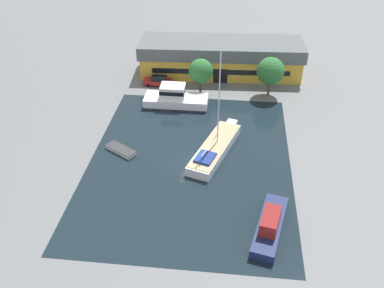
{
  "coord_description": "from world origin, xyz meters",
  "views": [
    {
      "loc": [
        4.97,
        -43.31,
        32.54
      ],
      "look_at": [
        0.0,
        2.56,
        1.0
      ],
      "focal_mm": 40.0,
      "sensor_mm": 36.0,
      "label": 1
    }
  ],
  "objects_px": {
    "quay_tree_by_water": "(271,71)",
    "cabin_boat": "(270,225)",
    "quay_tree_near_building": "(201,71)",
    "sailboat_moored": "(215,148)",
    "motor_cruiser": "(175,98)",
    "small_dinghy": "(121,150)",
    "warehouse_building": "(221,57)",
    "parked_car": "(158,81)"
  },
  "relations": [
    {
      "from": "sailboat_moored",
      "to": "motor_cruiser",
      "type": "bearing_deg",
      "value": 137.78
    },
    {
      "from": "sailboat_moored",
      "to": "small_dinghy",
      "type": "bearing_deg",
      "value": -156.77
    },
    {
      "from": "quay_tree_by_water",
      "to": "sailboat_moored",
      "type": "distance_m",
      "value": 18.82
    },
    {
      "from": "warehouse_building",
      "to": "cabin_boat",
      "type": "distance_m",
      "value": 38.89
    },
    {
      "from": "quay_tree_near_building",
      "to": "small_dinghy",
      "type": "distance_m",
      "value": 20.05
    },
    {
      "from": "parked_car",
      "to": "sailboat_moored",
      "type": "bearing_deg",
      "value": -149.07
    },
    {
      "from": "small_dinghy",
      "to": "cabin_boat",
      "type": "distance_m",
      "value": 22.5
    },
    {
      "from": "parked_car",
      "to": "cabin_boat",
      "type": "distance_m",
      "value": 36.33
    },
    {
      "from": "quay_tree_by_water",
      "to": "parked_car",
      "type": "distance_m",
      "value": 18.64
    },
    {
      "from": "warehouse_building",
      "to": "motor_cruiser",
      "type": "distance_m",
      "value": 14.24
    },
    {
      "from": "quay_tree_by_water",
      "to": "motor_cruiser",
      "type": "bearing_deg",
      "value": -161.35
    },
    {
      "from": "quay_tree_near_building",
      "to": "motor_cruiser",
      "type": "relative_size",
      "value": 0.59
    },
    {
      "from": "sailboat_moored",
      "to": "small_dinghy",
      "type": "height_order",
      "value": "sailboat_moored"
    },
    {
      "from": "quay_tree_near_building",
      "to": "motor_cruiser",
      "type": "xyz_separation_m",
      "value": [
        -3.53,
        -4.42,
        -2.69
      ]
    },
    {
      "from": "quay_tree_near_building",
      "to": "sailboat_moored",
      "type": "distance_m",
      "value": 17.08
    },
    {
      "from": "parked_car",
      "to": "small_dinghy",
      "type": "height_order",
      "value": "parked_car"
    },
    {
      "from": "warehouse_building",
      "to": "quay_tree_by_water",
      "type": "xyz_separation_m",
      "value": [
        8.15,
        -7.76,
        1.28
      ]
    },
    {
      "from": "parked_car",
      "to": "sailboat_moored",
      "type": "relative_size",
      "value": 0.35
    },
    {
      "from": "warehouse_building",
      "to": "sailboat_moored",
      "type": "bearing_deg",
      "value": -91.41
    },
    {
      "from": "warehouse_building",
      "to": "quay_tree_by_water",
      "type": "height_order",
      "value": "quay_tree_by_water"
    },
    {
      "from": "motor_cruiser",
      "to": "small_dinghy",
      "type": "relative_size",
      "value": 2.14
    },
    {
      "from": "motor_cruiser",
      "to": "cabin_boat",
      "type": "height_order",
      "value": "motor_cruiser"
    },
    {
      "from": "quay_tree_near_building",
      "to": "cabin_boat",
      "type": "relative_size",
      "value": 0.64
    },
    {
      "from": "quay_tree_by_water",
      "to": "cabin_boat",
      "type": "relative_size",
      "value": 0.69
    },
    {
      "from": "sailboat_moored",
      "to": "small_dinghy",
      "type": "xyz_separation_m",
      "value": [
        -12.29,
        -1.19,
        -0.44
      ]
    },
    {
      "from": "small_dinghy",
      "to": "cabin_boat",
      "type": "height_order",
      "value": "cabin_boat"
    },
    {
      "from": "sailboat_moored",
      "to": "cabin_boat",
      "type": "height_order",
      "value": "sailboat_moored"
    },
    {
      "from": "sailboat_moored",
      "to": "motor_cruiser",
      "type": "relative_size",
      "value": 1.38
    },
    {
      "from": "warehouse_building",
      "to": "small_dinghy",
      "type": "distance_m",
      "value": 28.47
    },
    {
      "from": "sailboat_moored",
      "to": "small_dinghy",
      "type": "distance_m",
      "value": 12.36
    },
    {
      "from": "motor_cruiser",
      "to": "parked_car",
      "type": "bearing_deg",
      "value": 30.18
    },
    {
      "from": "warehouse_building",
      "to": "parked_car",
      "type": "xyz_separation_m",
      "value": [
        -10.11,
        -6.2,
        -2.1
      ]
    },
    {
      "from": "sailboat_moored",
      "to": "cabin_boat",
      "type": "bearing_deg",
      "value": -46.59
    },
    {
      "from": "quay_tree_by_water",
      "to": "parked_car",
      "type": "bearing_deg",
      "value": 175.11
    },
    {
      "from": "warehouse_building",
      "to": "small_dinghy",
      "type": "relative_size",
      "value": 6.19
    },
    {
      "from": "quay_tree_by_water",
      "to": "cabin_boat",
      "type": "bearing_deg",
      "value": -91.91
    },
    {
      "from": "parked_car",
      "to": "motor_cruiser",
      "type": "relative_size",
      "value": 0.49
    },
    {
      "from": "motor_cruiser",
      "to": "quay_tree_by_water",
      "type": "bearing_deg",
      "value": -71.65
    },
    {
      "from": "warehouse_building",
      "to": "motor_cruiser",
      "type": "bearing_deg",
      "value": -119.44
    },
    {
      "from": "sailboat_moored",
      "to": "cabin_boat",
      "type": "xyz_separation_m",
      "value": [
        6.51,
        -13.53,
        0.2
      ]
    },
    {
      "from": "quay_tree_by_water",
      "to": "cabin_boat",
      "type": "distance_m",
      "value": 30.61
    },
    {
      "from": "quay_tree_near_building",
      "to": "sailboat_moored",
      "type": "height_order",
      "value": "sailboat_moored"
    }
  ]
}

